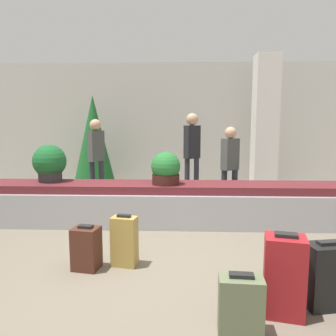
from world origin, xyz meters
TOP-DOWN VIEW (x-y plane):
  - ground_plane at (0.00, 0.00)m, footprint 18.00×18.00m
  - back_wall at (0.00, 5.33)m, footprint 18.00×0.06m
  - carousel at (0.00, 1.73)m, footprint 7.31×0.85m
  - pillar at (2.18, 4.34)m, footprint 0.54×0.54m
  - suitcase_0 at (1.50, -0.69)m, footprint 0.42×0.30m
  - suitcase_1 at (1.08, -0.83)m, footprint 0.38×0.33m
  - suitcase_2 at (0.66, -1.13)m, footprint 0.35×0.24m
  - suitcase_3 at (-0.85, -0.01)m, footprint 0.32×0.29m
  - suitcase_4 at (-0.43, 0.09)m, footprint 0.31×0.23m
  - potted_plant_0 at (-1.98, 1.85)m, footprint 0.55×0.55m
  - potted_plant_1 at (-0.03, 1.66)m, footprint 0.46×0.46m
  - traveler_0 at (-1.59, 3.40)m, footprint 0.34×0.36m
  - traveler_1 at (1.14, 2.73)m, footprint 0.36×0.33m
  - traveler_2 at (0.44, 3.53)m, footprint 0.37×0.33m
  - decorated_tree at (-1.90, 4.38)m, footprint 0.99×0.99m

SIDE VIEW (x-z plane):
  - ground_plane at x=0.00m, z-range 0.00..0.00m
  - suitcase_2 at x=0.66m, z-range -0.01..0.49m
  - suitcase_3 at x=-0.85m, z-range -0.01..0.49m
  - suitcase_4 at x=-0.43m, z-range -0.01..0.59m
  - suitcase_0 at x=1.50m, z-range -0.01..0.59m
  - carousel at x=0.00m, z-range -0.01..0.65m
  - suitcase_1 at x=1.08m, z-range -0.01..0.71m
  - potted_plant_1 at x=-0.03m, z-range 0.64..1.16m
  - traveler_1 at x=1.14m, z-range 0.14..1.70m
  - potted_plant_0 at x=-1.98m, z-range 0.66..1.27m
  - traveler_0 at x=-1.59m, z-range 0.17..1.89m
  - traveler_2 at x=0.44m, z-range 0.20..2.04m
  - decorated_tree at x=-1.90m, z-range 0.09..2.38m
  - back_wall at x=0.00m, z-range 0.00..3.20m
  - pillar at x=2.18m, z-range 0.00..3.20m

